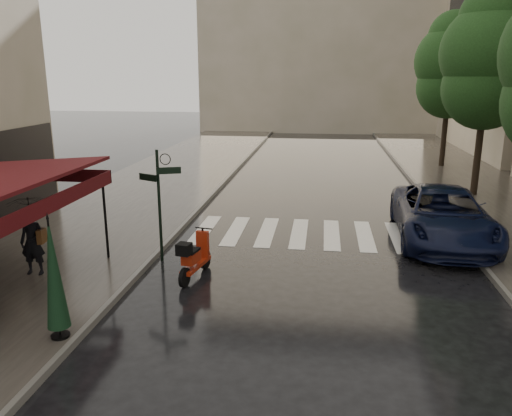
% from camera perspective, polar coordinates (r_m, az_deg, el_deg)
% --- Properties ---
extents(ground, '(120.00, 120.00, 0.00)m').
position_cam_1_polar(ground, '(11.21, -9.52, -11.68)').
color(ground, black).
rests_on(ground, ground).
extents(sidewalk_near, '(6.00, 60.00, 0.12)m').
position_cam_1_polar(sidewalk_near, '(23.38, -11.57, 2.46)').
color(sidewalk_near, '#38332D').
rests_on(sidewalk_near, ground).
extents(sidewalk_far, '(5.50, 60.00, 0.12)m').
position_cam_1_polar(sidewalk_far, '(23.23, 25.33, 1.23)').
color(sidewalk_far, '#38332D').
rests_on(sidewalk_far, ground).
extents(curb_near, '(0.12, 60.00, 0.16)m').
position_cam_1_polar(curb_near, '(22.56, -4.23, 2.32)').
color(curb_near, '#595651').
rests_on(curb_near, ground).
extents(curb_far, '(0.12, 60.00, 0.16)m').
position_cam_1_polar(curb_far, '(22.52, 18.54, 1.55)').
color(curb_far, '#595651').
rests_on(curb_far, ground).
extents(crosswalk, '(7.85, 3.20, 0.01)m').
position_cam_1_polar(crosswalk, '(16.32, 6.79, -2.93)').
color(crosswalk, silver).
rests_on(crosswalk, ground).
extents(signpost, '(1.17, 0.29, 3.10)m').
position_cam_1_polar(signpost, '(13.63, -11.00, 1.29)').
color(signpost, black).
rests_on(signpost, ground).
extents(backdrop_building, '(22.00, 6.00, 20.00)m').
position_cam_1_polar(backdrop_building, '(47.81, 7.97, 20.80)').
color(backdrop_building, gray).
rests_on(backdrop_building, ground).
extents(tree_mid, '(3.80, 3.80, 8.34)m').
position_cam_1_polar(tree_mid, '(22.48, 25.06, 15.14)').
color(tree_mid, black).
rests_on(tree_mid, sidewalk_far).
extents(tree_far, '(3.80, 3.80, 8.16)m').
position_cam_1_polar(tree_far, '(29.30, 21.37, 14.86)').
color(tree_far, black).
rests_on(tree_far, sidewalk_far).
extents(pedestrian_with_umbrella, '(1.08, 1.10, 2.46)m').
position_cam_1_polar(pedestrian_with_umbrella, '(13.43, -24.52, -0.35)').
color(pedestrian_with_umbrella, black).
rests_on(pedestrian_with_umbrella, sidewalk_near).
extents(scooter, '(0.63, 1.74, 1.15)m').
position_cam_1_polar(scooter, '(12.68, -7.09, -5.72)').
color(scooter, black).
rests_on(scooter, ground).
extents(parked_car, '(2.92, 5.93, 1.62)m').
position_cam_1_polar(parked_car, '(16.41, 20.52, -0.78)').
color(parked_car, black).
rests_on(parked_car, ground).
extents(parasol_front, '(0.43, 0.43, 2.42)m').
position_cam_1_polar(parasol_front, '(10.06, -22.12, -6.96)').
color(parasol_front, black).
rests_on(parasol_front, sidewalk_near).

